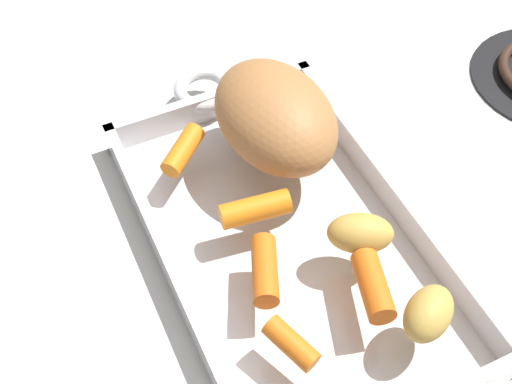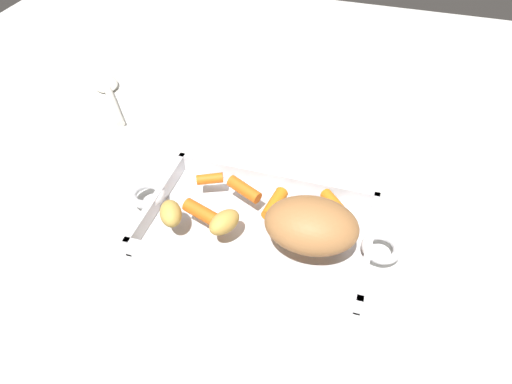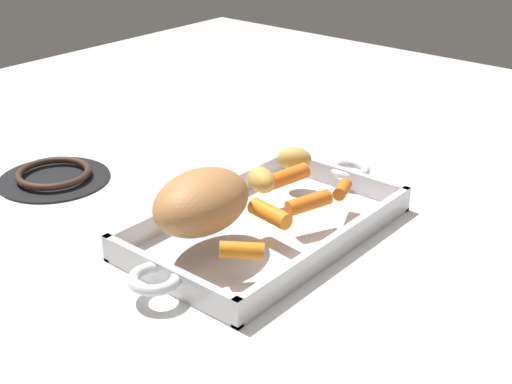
# 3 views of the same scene
# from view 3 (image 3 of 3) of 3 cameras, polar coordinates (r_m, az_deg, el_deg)

# --- Properties ---
(ground_plane) EXTENTS (1.97, 1.97, 0.00)m
(ground_plane) POSITION_cam_3_polar(r_m,az_deg,el_deg) (0.93, 0.86, -3.39)
(ground_plane) COLOR silver
(roasting_dish) EXTENTS (0.46, 0.22, 0.04)m
(roasting_dish) POSITION_cam_3_polar(r_m,az_deg,el_deg) (0.93, 0.86, -2.81)
(roasting_dish) COLOR silver
(roasting_dish) RESTS_ON ground_plane
(pork_roast) EXTENTS (0.15, 0.11, 0.07)m
(pork_roast) POSITION_cam_3_polar(r_m,az_deg,el_deg) (0.86, -4.43, -0.78)
(pork_roast) COLOR #AD7340
(pork_roast) RESTS_ON roasting_dish
(baby_carrot_short) EXTENTS (0.05, 0.03, 0.02)m
(baby_carrot_short) POSITION_cam_3_polar(r_m,az_deg,el_deg) (0.96, 7.00, 0.22)
(baby_carrot_short) COLOR orange
(baby_carrot_short) RESTS_ON roasting_dish
(baby_carrot_southeast) EXTENTS (0.05, 0.05, 0.02)m
(baby_carrot_southeast) POSITION_cam_3_polar(r_m,az_deg,el_deg) (0.81, -1.17, -4.72)
(baby_carrot_southeast) COLOR orange
(baby_carrot_southeast) RESTS_ON roasting_dish
(baby_carrot_southwest) EXTENTS (0.06, 0.04, 0.03)m
(baby_carrot_southwest) POSITION_cam_3_polar(r_m,az_deg,el_deg) (0.99, 2.68, 1.30)
(baby_carrot_southwest) COLOR orange
(baby_carrot_southwest) RESTS_ON roasting_dish
(baby_carrot_northeast) EXTENTS (0.03, 0.06, 0.02)m
(baby_carrot_northeast) POSITION_cam_3_polar(r_m,az_deg,el_deg) (0.88, 1.13, -1.76)
(baby_carrot_northeast) COLOR orange
(baby_carrot_northeast) RESTS_ON roasting_dish
(baby_carrot_northwest) EXTENTS (0.07, 0.04, 0.03)m
(baby_carrot_northwest) POSITION_cam_3_polar(r_m,az_deg,el_deg) (0.92, 4.29, -0.86)
(baby_carrot_northwest) COLOR orange
(baby_carrot_northwest) RESTS_ON roasting_dish
(potato_near_roast) EXTENTS (0.05, 0.06, 0.04)m
(potato_near_roast) POSITION_cam_3_polar(r_m,az_deg,el_deg) (1.03, 3.12, 2.69)
(potato_near_roast) COLOR gold
(potato_near_roast) RESTS_ON roasting_dish
(potato_corner) EXTENTS (0.06, 0.06, 0.03)m
(potato_corner) POSITION_cam_3_polar(r_m,az_deg,el_deg) (0.96, 0.44, 0.99)
(potato_corner) COLOR gold
(potato_corner) RESTS_ON roasting_dish
(stove_burner_rear) EXTENTS (0.17, 0.17, 0.02)m
(stove_burner_rear) POSITION_cam_3_polar(r_m,az_deg,el_deg) (1.13, -16.02, 1.26)
(stove_burner_rear) COLOR black
(stove_burner_rear) RESTS_ON ground_plane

